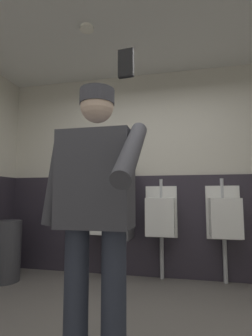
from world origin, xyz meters
TOP-DOWN VIEW (x-y plane):
  - wall_back at (0.00, 1.83)m, footprint 4.72×0.12m
  - wainscot_band_back at (0.00, 1.75)m, footprint 4.12×0.03m
  - downlight_far at (-0.50, 0.62)m, footprint 0.14×0.14m
  - urinal_left at (-0.63, 1.61)m, footprint 0.40×0.34m
  - urinal_middle at (0.12, 1.61)m, footprint 0.40×0.34m
  - urinal_right at (0.87, 1.61)m, footprint 0.40×0.34m
  - privacy_divider_panel at (-0.25, 1.54)m, footprint 0.04×0.40m
  - person at (-0.09, -0.24)m, footprint 0.64×0.60m
  - cell_phone at (0.20, -0.74)m, footprint 0.06×0.03m
  - trash_bin at (-1.73, 1.18)m, footprint 0.36×0.36m
  - soap_dispenser at (-1.11, 1.73)m, footprint 0.10×0.07m

SIDE VIEW (x-z plane):
  - trash_bin at x=-1.73m, z-range 0.00..0.72m
  - wainscot_band_back at x=0.00m, z-range 0.00..1.29m
  - urinal_left at x=-0.63m, z-range 0.16..1.40m
  - urinal_middle at x=0.12m, z-range 0.16..1.40m
  - urinal_right at x=0.87m, z-range 0.16..1.40m
  - privacy_divider_panel at x=-0.25m, z-range 0.50..1.40m
  - person at x=-0.09m, z-range 0.14..1.80m
  - wall_back at x=0.00m, z-range 0.00..2.71m
  - soap_dispenser at x=-1.11m, z-range 1.38..1.56m
  - cell_phone at x=0.20m, z-range 1.48..1.59m
  - downlight_far at x=-0.50m, z-range 2.68..2.71m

